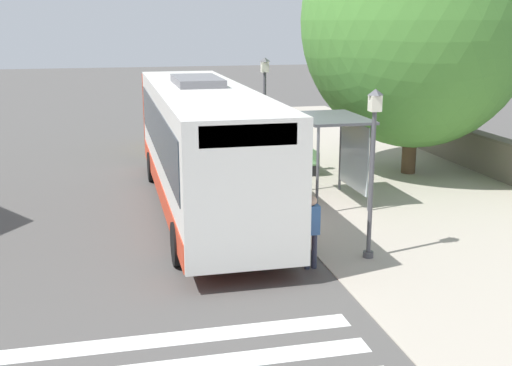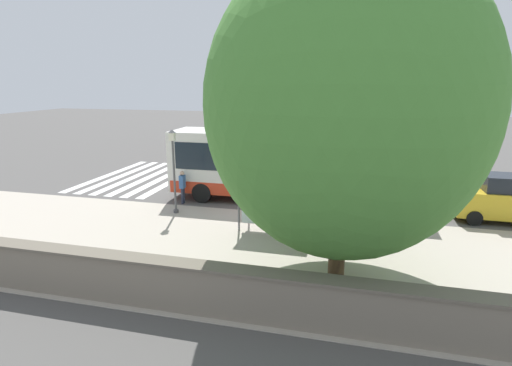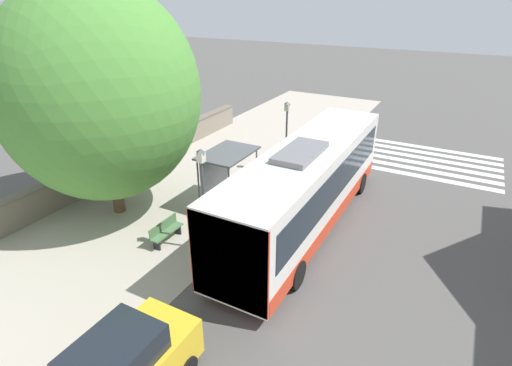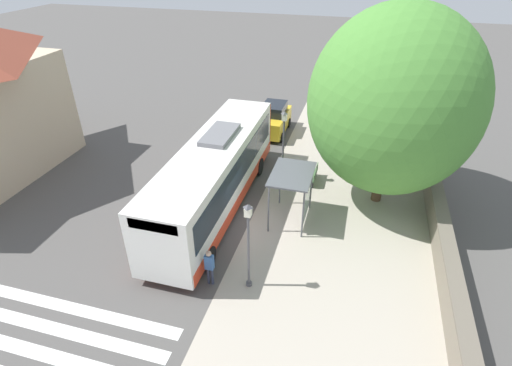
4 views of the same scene
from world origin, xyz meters
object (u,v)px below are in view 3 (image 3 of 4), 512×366
object	(u,v)px
bus_shelter	(225,161)
bus	(307,185)
bench	(166,231)
street_lamp_near	(203,193)
shade_tree	(100,93)
pedestrian	(314,158)
street_lamp_far	(287,131)

from	to	relation	value
bus_shelter	bus	bearing A→B (deg)	-1.32
bus_shelter	bench	world-z (taller)	bus_shelter
bench	street_lamp_near	world-z (taller)	street_lamp_near
bus_shelter	shade_tree	bearing A→B (deg)	-143.21
bus_shelter	pedestrian	size ratio (longest dim) A/B	1.62
pedestrian	street_lamp_far	distance (m)	2.03
street_lamp_far	shade_tree	bearing A→B (deg)	-121.87
bus_shelter	street_lamp_far	xyz separation A→B (m)	(0.86, 4.70, 0.16)
pedestrian	shade_tree	xyz separation A→B (m)	(-6.20, -7.88, 4.35)
bus_shelter	shade_tree	xyz separation A→B (m)	(-3.85, -2.88, 3.17)
pedestrian	street_lamp_near	xyz separation A→B (m)	(-1.04, -8.48, 1.47)
street_lamp_near	street_lamp_far	distance (m)	8.19
pedestrian	street_lamp_far	size ratio (longest dim) A/B	0.43
street_lamp_near	shade_tree	distance (m)	5.94
bench	shade_tree	xyz separation A→B (m)	(-3.44, 0.89, 4.86)
bench	street_lamp_far	size ratio (longest dim) A/B	0.40
street_lamp_far	street_lamp_near	bearing A→B (deg)	-86.83
pedestrian	bench	distance (m)	9.21
bus	pedestrian	size ratio (longest dim) A/B	7.20
pedestrian	street_lamp_far	world-z (taller)	street_lamp_far
bus	bus_shelter	distance (m)	3.96
pedestrian	street_lamp_near	bearing A→B (deg)	-97.00
bus	pedestrian	world-z (taller)	bus
bus	bench	distance (m)	5.89
bus_shelter	bench	xyz separation A→B (m)	(-0.40, -3.77, -1.69)
street_lamp_far	shade_tree	size ratio (longest dim) A/B	0.40
bus	street_lamp_far	distance (m)	5.71
pedestrian	bench	xyz separation A→B (m)	(-2.76, -8.77, -0.51)
pedestrian	street_lamp_near	world-z (taller)	street_lamp_near
bus	bus_shelter	xyz separation A→B (m)	(-3.96, 0.09, 0.23)
bench	pedestrian	bearing A→B (deg)	72.55
street_lamp_near	street_lamp_far	bearing A→B (deg)	93.17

